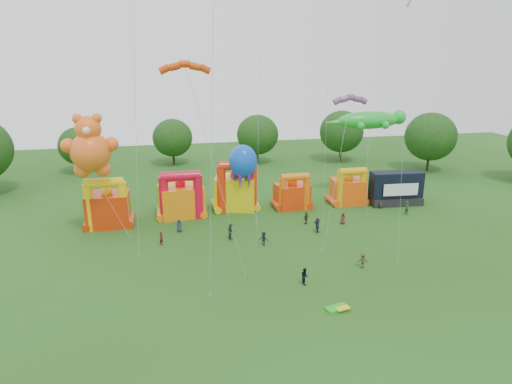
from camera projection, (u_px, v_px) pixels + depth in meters
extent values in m
plane|color=#204814|center=(303.00, 323.00, 37.23)|extent=(160.00, 160.00, 0.00)
cylinder|color=#352314|center=(428.00, 161.00, 85.28)|extent=(0.44, 0.44, 3.72)
ellipsoid|color=#1A3F13|center=(431.00, 137.00, 83.96)|extent=(9.30, 9.30, 8.89)
cylinder|color=#352314|center=(340.00, 152.00, 92.87)|extent=(0.44, 0.44, 3.51)
ellipsoid|color=#1A3F13|center=(341.00, 132.00, 91.62)|extent=(8.77, 8.78, 8.39)
cylinder|color=#352314|center=(258.00, 155.00, 91.37)|extent=(0.44, 0.44, 3.30)
ellipsoid|color=#1A3F13|center=(258.00, 135.00, 90.20)|extent=(8.25, 8.25, 7.88)
cylinder|color=#352314|center=(174.00, 157.00, 90.05)|extent=(0.44, 0.44, 3.09)
ellipsoid|color=#1A3F13|center=(173.00, 138.00, 88.95)|extent=(7.73, 7.72, 7.38)
cylinder|color=#352314|center=(81.00, 165.00, 84.04)|extent=(0.44, 0.44, 2.88)
ellipsoid|color=#1A3F13|center=(79.00, 146.00, 83.02)|extent=(7.20, 7.20, 6.88)
cube|color=red|center=(108.00, 209.00, 57.84)|extent=(5.28, 4.26, 4.22)
cylinder|color=yellow|center=(89.00, 207.00, 55.77)|extent=(1.14, 1.14, 6.02)
cylinder|color=yellow|center=(123.00, 205.00, 56.56)|extent=(1.14, 1.14, 6.02)
cylinder|color=yellow|center=(104.00, 183.00, 55.29)|extent=(4.62, 1.20, 1.20)
sphere|color=yellow|center=(107.00, 191.00, 57.14)|extent=(1.40, 1.40, 1.40)
cube|color=orange|center=(181.00, 201.00, 61.47)|extent=(6.31, 5.38, 4.12)
cylinder|color=red|center=(164.00, 199.00, 59.24)|extent=(1.25, 1.25, 5.89)
cylinder|color=red|center=(198.00, 197.00, 60.10)|extent=(1.25, 1.25, 5.89)
cylinder|color=red|center=(180.00, 176.00, 58.81)|extent=(5.04, 1.31, 1.31)
sphere|color=red|center=(180.00, 184.00, 60.78)|extent=(1.40, 1.40, 1.40)
cube|color=#D9C60B|center=(235.00, 192.00, 64.19)|extent=(6.43, 5.63, 4.64)
cylinder|color=red|center=(221.00, 190.00, 61.99)|extent=(1.22, 1.22, 6.63)
cylinder|color=red|center=(253.00, 188.00, 62.82)|extent=(1.22, 1.22, 6.63)
cylinder|color=red|center=(237.00, 165.00, 61.44)|extent=(4.92, 1.28, 1.28)
sphere|color=red|center=(235.00, 174.00, 63.43)|extent=(1.40, 1.40, 1.40)
cube|color=red|center=(292.00, 196.00, 64.80)|extent=(4.90, 4.16, 3.35)
cylinder|color=orange|center=(282.00, 194.00, 63.05)|extent=(0.97, 0.97, 4.79)
cylinder|color=orange|center=(306.00, 193.00, 63.72)|extent=(0.97, 0.97, 4.79)
cylinder|color=orange|center=(295.00, 177.00, 62.69)|extent=(3.94, 1.02, 1.02)
sphere|color=orange|center=(292.00, 182.00, 64.23)|extent=(1.40, 1.40, 1.40)
cube|color=#F0510D|center=(347.00, 191.00, 66.61)|extent=(4.85, 4.03, 3.57)
cylinder|color=#E4A40C|center=(340.00, 189.00, 64.80)|extent=(1.00, 1.00, 5.10)
cylinder|color=#E4A40C|center=(363.00, 188.00, 65.49)|extent=(1.00, 1.00, 5.10)
cylinder|color=#E4A40C|center=(352.00, 171.00, 64.41)|extent=(4.05, 1.05, 1.05)
sphere|color=#E4A40C|center=(348.00, 177.00, 66.00)|extent=(1.40, 1.40, 1.40)
cube|color=black|center=(395.00, 201.00, 66.33)|extent=(7.58, 3.26, 1.10)
cube|color=black|center=(396.00, 184.00, 65.82)|extent=(7.56, 2.90, 3.71)
cube|color=white|center=(401.00, 190.00, 64.56)|extent=(5.11, 0.42, 1.74)
cylinder|color=black|center=(380.00, 205.00, 64.75)|extent=(0.30, 0.90, 0.90)
cylinder|color=black|center=(418.00, 203.00, 65.90)|extent=(0.30, 0.90, 0.90)
sphere|color=orange|center=(91.00, 152.00, 52.60)|extent=(4.57, 4.57, 4.57)
sphere|color=orange|center=(88.00, 129.00, 51.82)|extent=(2.91, 2.91, 2.91)
sphere|color=orange|center=(77.00, 119.00, 51.28)|extent=(1.14, 1.14, 1.14)
sphere|color=orange|center=(97.00, 118.00, 51.69)|extent=(1.14, 1.14, 1.14)
sphere|color=orange|center=(68.00, 146.00, 51.90)|extent=(1.66, 1.66, 1.66)
sphere|color=orange|center=(111.00, 144.00, 52.82)|extent=(1.66, 1.66, 1.66)
sphere|color=orange|center=(82.00, 170.00, 52.99)|extent=(1.87, 1.87, 1.87)
sphere|color=orange|center=(103.00, 169.00, 53.43)|extent=(1.87, 1.87, 1.87)
sphere|color=white|center=(86.00, 131.00, 50.50)|extent=(0.83, 0.83, 0.83)
ellipsoid|color=green|center=(369.00, 120.00, 68.32)|extent=(9.99, 3.12, 2.65)
sphere|color=green|center=(399.00, 117.00, 69.18)|extent=(2.15, 2.15, 2.15)
cone|color=green|center=(337.00, 122.00, 67.39)|extent=(3.90, 1.56, 1.56)
sphere|color=green|center=(376.00, 122.00, 70.33)|extent=(1.17, 1.17, 1.17)
sphere|color=green|center=(385.00, 125.00, 67.41)|extent=(1.17, 1.17, 1.17)
sphere|color=green|center=(352.00, 123.00, 69.58)|extent=(1.17, 1.17, 1.17)
sphere|color=green|center=(361.00, 126.00, 66.65)|extent=(1.17, 1.17, 1.17)
ellipsoid|color=blue|center=(243.00, 162.00, 61.06)|extent=(3.78, 3.78, 4.54)
cone|color=#591E8C|center=(252.00, 176.00, 61.91)|extent=(0.85, 0.85, 3.03)
cone|color=#591E8C|center=(246.00, 174.00, 62.79)|extent=(0.85, 0.85, 3.03)
cone|color=#591E8C|center=(237.00, 175.00, 62.55)|extent=(0.85, 0.85, 3.03)
cone|color=#591E8C|center=(234.00, 177.00, 61.43)|extent=(0.85, 0.85, 3.03)
cone|color=#591E8C|center=(240.00, 179.00, 60.55)|extent=(0.85, 0.85, 3.03)
cone|color=#591E8C|center=(249.00, 178.00, 60.79)|extent=(0.85, 0.85, 3.03)
cube|color=white|center=(410.00, 1.00, 45.70)|extent=(1.02, 1.02, 1.10)
cube|color=green|center=(337.00, 308.00, 39.09)|extent=(2.17, 1.43, 0.24)
cube|color=yellow|center=(343.00, 308.00, 38.84)|extent=(1.30, 0.86, 0.10)
imported|color=#272C41|center=(179.00, 226.00, 55.94)|extent=(0.85, 0.62, 1.62)
imported|color=#4F1617|center=(161.00, 238.00, 52.11)|extent=(0.66, 0.71, 1.63)
imported|color=#183D2A|center=(231.00, 231.00, 53.77)|extent=(0.90, 1.07, 1.95)
imported|color=black|center=(264.00, 239.00, 52.04)|extent=(1.20, 1.07, 1.62)
imported|color=#3B2B17|center=(306.00, 218.00, 58.50)|extent=(1.04, 0.79, 1.65)
imported|color=#29253E|center=(317.00, 225.00, 55.87)|extent=(0.60, 1.73, 1.84)
imported|color=maroon|center=(343.00, 218.00, 58.53)|extent=(0.83, 0.62, 1.54)
imported|color=#1A421F|center=(407.00, 208.00, 61.92)|extent=(0.85, 0.82, 1.97)
imported|color=black|center=(305.00, 276.00, 43.27)|extent=(0.72, 0.87, 1.64)
imported|color=#3E3719|center=(363.00, 260.00, 46.54)|extent=(1.19, 0.88, 1.64)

